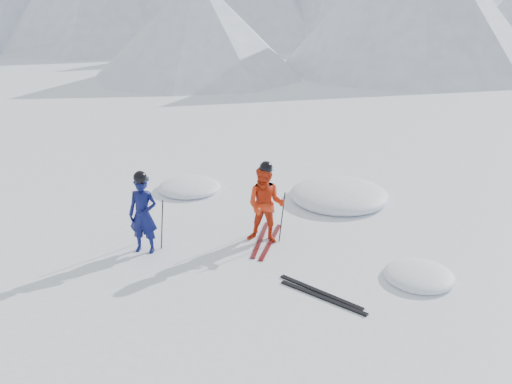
% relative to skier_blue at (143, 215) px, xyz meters
% --- Properties ---
extents(ground, '(160.00, 160.00, 0.00)m').
position_rel_skier_blue_xyz_m(ground, '(3.14, 0.91, -0.80)').
color(ground, white).
rests_on(ground, ground).
extents(skier_blue, '(0.66, 0.53, 1.59)m').
position_rel_skier_blue_xyz_m(skier_blue, '(0.00, 0.00, 0.00)').
color(skier_blue, '#0C114B').
rests_on(skier_blue, ground).
extents(skier_red, '(0.93, 0.80, 1.64)m').
position_rel_skier_blue_xyz_m(skier_red, '(1.95, 1.49, 0.03)').
color(skier_red, red).
rests_on(skier_red, ground).
extents(pole_blue_left, '(0.11, 0.08, 1.06)m').
position_rel_skier_blue_xyz_m(pole_blue_left, '(-0.30, 0.15, -0.27)').
color(pole_blue_left, black).
rests_on(pole_blue_left, ground).
extents(pole_blue_right, '(0.11, 0.07, 1.06)m').
position_rel_skier_blue_xyz_m(pole_blue_right, '(0.25, 0.25, -0.27)').
color(pole_blue_right, black).
rests_on(pole_blue_right, ground).
extents(pole_red_left, '(0.11, 0.09, 1.09)m').
position_rel_skier_blue_xyz_m(pole_red_left, '(1.65, 1.74, -0.25)').
color(pole_red_left, black).
rests_on(pole_red_left, ground).
extents(pole_red_right, '(0.11, 0.08, 1.09)m').
position_rel_skier_blue_xyz_m(pole_red_right, '(2.25, 1.64, -0.25)').
color(pole_red_right, black).
rests_on(pole_red_right, ground).
extents(ski_worn_left, '(0.57, 1.66, 0.03)m').
position_rel_skier_blue_xyz_m(ski_worn_left, '(1.83, 1.49, -0.78)').
color(ski_worn_left, black).
rests_on(ski_worn_left, ground).
extents(ski_worn_right, '(0.46, 1.68, 0.03)m').
position_rel_skier_blue_xyz_m(ski_worn_right, '(2.07, 1.49, -0.78)').
color(ski_worn_right, black).
rests_on(ski_worn_right, ground).
extents(ski_loose_a, '(1.68, 0.48, 0.03)m').
position_rel_skier_blue_xyz_m(ski_loose_a, '(3.69, 0.12, -0.78)').
color(ski_loose_a, black).
rests_on(ski_loose_a, ground).
extents(ski_loose_b, '(1.69, 0.42, 0.03)m').
position_rel_skier_blue_xyz_m(ski_loose_b, '(3.79, -0.03, -0.78)').
color(ski_loose_b, black).
rests_on(ski_loose_b, ground).
extents(snow_lumps, '(7.70, 4.89, 0.54)m').
position_rel_skier_blue_xyz_m(snow_lumps, '(2.05, 3.90, -0.80)').
color(snow_lumps, white).
rests_on(snow_lumps, ground).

